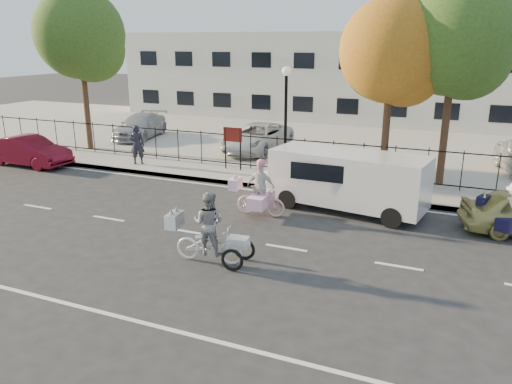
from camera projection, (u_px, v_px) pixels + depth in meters
The scene contains 20 objects.
ground at pixel (191, 232), 14.76m from camera, with size 120.00×120.00×0.00m, color #333334.
road_markings at pixel (191, 232), 14.75m from camera, with size 60.00×9.52×0.01m, color silver, non-canonical shape.
curb at pixel (257, 186), 19.18m from camera, with size 60.00×0.10×0.15m, color #A8A399.
sidewalk at pixel (267, 179), 20.11m from camera, with size 60.00×2.20×0.15m, color #A8A399.
parking_lot at pixel (326, 140), 27.95m from camera, with size 60.00×15.60×0.15m, color #A8A399.
iron_fence at pixel (277, 154), 20.84m from camera, with size 58.00×0.06×1.50m, color black, non-canonical shape.
building at pixel (365, 76), 35.90m from camera, with size 34.00×10.00×6.00m, color silver.
lamppost at pixel (286, 102), 19.65m from camera, with size 0.36×0.36×4.33m.
street_sign at pixel (233, 140), 21.02m from camera, with size 0.85×0.06×1.80m.
zebra_trike at pixel (209, 235), 12.59m from camera, with size 2.18×0.94×1.86m.
unicorn_bike at pixel (260, 195), 15.99m from camera, with size 1.86×1.30×1.88m.
bull_bike at pixel (511, 216), 14.17m from camera, with size 1.82×1.29×1.64m.
white_van at pixel (345, 179), 16.41m from camera, with size 5.74×2.59×1.96m.
red_sedan at pixel (29, 151), 22.49m from camera, with size 1.41×4.05×1.33m, color #5C0A1A.
pedestrian at pixel (137, 145), 22.07m from camera, with size 0.64×0.42×1.75m, color black.
lot_car_a at pixel (140, 126), 28.21m from camera, with size 1.84×4.53×1.31m, color #ADAEB5.
lot_car_b at pixel (257, 138), 24.71m from camera, with size 2.26×4.89×1.36m, color silver.
tree_west at pixel (83, 38), 24.09m from camera, with size 4.31×4.31×7.91m.
tree_mid at pixel (396, 56), 18.13m from camera, with size 3.82×3.82×7.01m.
tree_east at pixel (459, 44), 17.79m from camera, with size 4.16×4.16×7.62m.
Camera 1 is at (7.16, -11.92, 5.43)m, focal length 35.00 mm.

